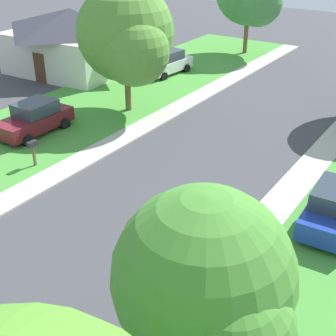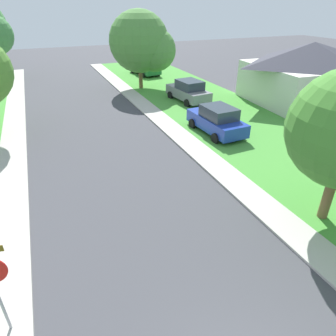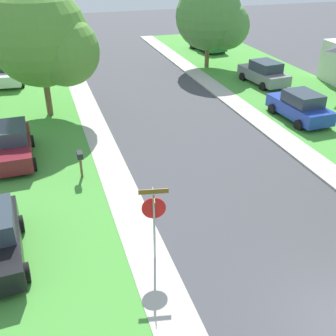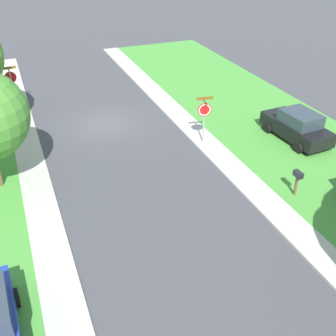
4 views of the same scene
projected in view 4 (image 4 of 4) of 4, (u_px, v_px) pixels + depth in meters
ground_plane at (105, 124)px, 24.99m from camera, size 120.00×120.00×0.00m
sidewalk_east at (59, 285)px, 14.01m from camera, size 1.40×56.00×0.10m
sidewalk_west at (286, 220)px, 17.00m from camera, size 1.40×56.00×0.10m
stop_sign_near_corner at (11, 80)px, 26.25m from camera, size 0.92×0.92×2.77m
stop_sign_far_corner at (204, 112)px, 21.88m from camera, size 0.91×0.91×2.77m
car_black_near_corner at (297, 126)px, 22.76m from camera, size 2.23×4.40×1.76m
mailbox at (298, 177)px, 18.03m from camera, size 0.24×0.48×1.31m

